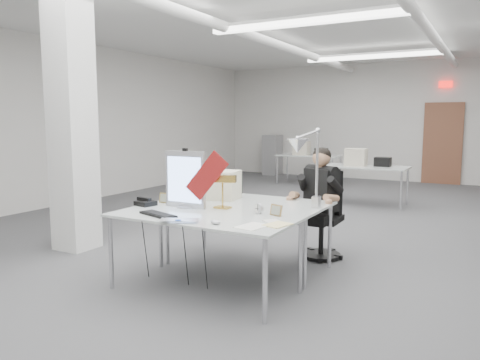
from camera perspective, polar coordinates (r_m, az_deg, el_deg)
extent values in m
cube|color=#48484A|center=(6.86, 7.21, -6.81)|extent=(10.00, 14.00, 0.02)
cube|color=white|center=(6.83, 7.68, 20.41)|extent=(10.00, 14.00, 0.02)
cube|color=silver|center=(13.42, 18.47, 6.74)|extent=(10.00, 0.02, 3.20)
cube|color=silver|center=(9.67, -21.61, 6.49)|extent=(0.02, 14.00, 3.20)
cube|color=white|center=(6.31, -19.78, 6.37)|extent=(0.45, 0.45, 3.20)
cube|color=brown|center=(13.20, 23.46, 4.11)|extent=(0.95, 0.08, 2.10)
cube|color=red|center=(13.18, 23.78, 10.63)|extent=(0.32, 0.06, 0.16)
cylinder|color=silver|center=(7.30, -1.63, 18.08)|extent=(0.16, 13.60, 0.16)
cylinder|color=silver|center=(6.42, 20.08, 19.14)|extent=(0.16, 13.60, 0.16)
cube|color=white|center=(6.78, 7.65, 18.51)|extent=(2.80, 0.14, 0.08)
cube|color=white|center=(10.56, 15.75, 14.28)|extent=(2.80, 0.14, 0.08)
cube|color=silver|center=(4.51, -4.42, -4.44)|extent=(1.80, 0.90, 0.02)
cube|color=silver|center=(5.27, 0.94, -2.69)|extent=(1.80, 0.90, 0.02)
cube|color=silver|center=(9.50, 15.09, 1.56)|extent=(1.60, 0.80, 0.02)
cube|color=silver|center=(12.18, 8.39, 2.97)|extent=(1.60, 0.80, 0.02)
cube|color=gray|center=(14.18, 3.97, 3.07)|extent=(0.45, 0.55, 1.20)
cube|color=silver|center=(4.88, -6.66, 0.07)|extent=(0.47, 0.05, 0.59)
cube|color=maroon|center=(4.68, -4.05, 0.52)|extent=(0.48, 0.07, 0.51)
cube|color=black|center=(4.53, -9.95, -4.17)|extent=(0.46, 0.27, 0.02)
imported|color=#B5B5BA|center=(4.17, -7.56, -5.09)|extent=(0.40, 0.35, 0.03)
ellipsoid|color=#BABABF|center=(4.10, -2.98, -5.15)|extent=(0.11, 0.09, 0.04)
cube|color=black|center=(5.09, -11.43, -2.79)|extent=(0.22, 0.21, 0.05)
cube|color=#A18545|center=(5.19, -9.11, -2.17)|extent=(0.15, 0.05, 0.11)
cube|color=#A27C45|center=(4.46, 4.42, -3.68)|extent=(0.14, 0.08, 0.11)
cylinder|color=silver|center=(4.55, 2.27, -3.51)|extent=(0.11, 0.06, 0.11)
cube|color=white|center=(4.02, 1.52, -5.66)|extent=(0.25, 0.32, 0.01)
cube|color=#F2E091|center=(4.09, 4.61, -5.44)|extent=(0.23, 0.28, 0.01)
cube|color=silver|center=(4.20, 4.08, -5.09)|extent=(0.24, 0.23, 0.01)
cube|color=beige|center=(5.38, -2.10, -0.59)|extent=(0.39, 0.37, 0.33)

